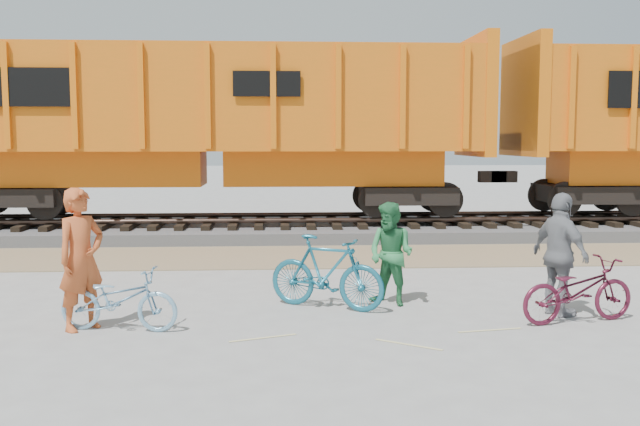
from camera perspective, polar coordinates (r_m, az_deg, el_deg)
The scene contains 11 objects.
ground at distance 10.04m, azimuth 1.30°, elevation -8.65°, with size 120.00×120.00×0.00m, color #9E9E99.
gravel_strip at distance 15.42m, azimuth -0.33°, elevation -3.49°, with size 120.00×3.00×0.02m, color #907959.
ballast_bed at distance 18.86m, azimuth -0.88°, elevation -1.34°, with size 120.00×4.00×0.30m, color slate.
track at distance 18.82m, azimuth -0.88°, elevation -0.36°, with size 120.00×2.60×0.24m.
hopper_car_center at distance 18.77m, azimuth -8.50°, elevation 7.30°, with size 14.00×3.13×4.65m.
bicycle_blue at distance 9.84m, azimuth -15.80°, elevation -6.66°, with size 0.56×1.60×0.84m, color #81B4D5.
bicycle_teal at distance 10.66m, azimuth 0.52°, elevation -4.75°, with size 0.52×1.84×1.11m, color #196279.
bicycle_maroon at distance 10.50m, azimuth 19.92°, elevation -5.84°, with size 0.60×1.72×0.90m, color #531629.
person_solo at distance 9.96m, azimuth -18.57°, elevation -3.52°, with size 0.69×0.45×1.89m, color #C15226.
person_man at distance 10.93m, azimuth 5.70°, elevation -3.27°, with size 0.77×0.60×1.58m, color #2D7B45.
person_woman at distance 10.75m, azimuth 18.68°, elevation -3.17°, with size 1.04×0.43×1.78m, color gray.
Camera 1 is at (-0.78, -9.69, 2.52)m, focal length 40.00 mm.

